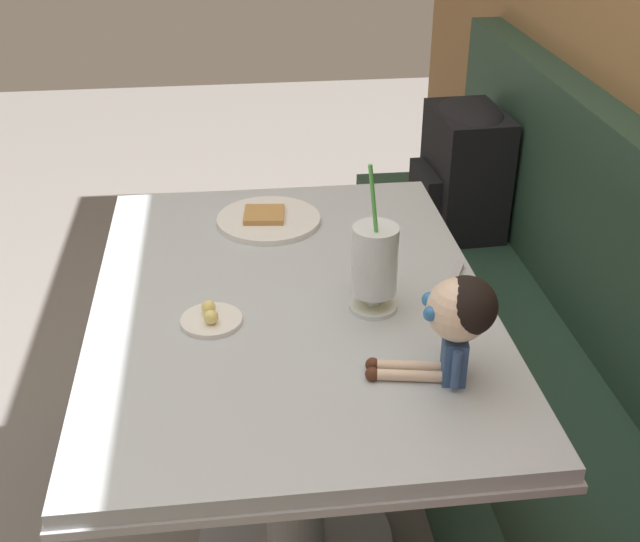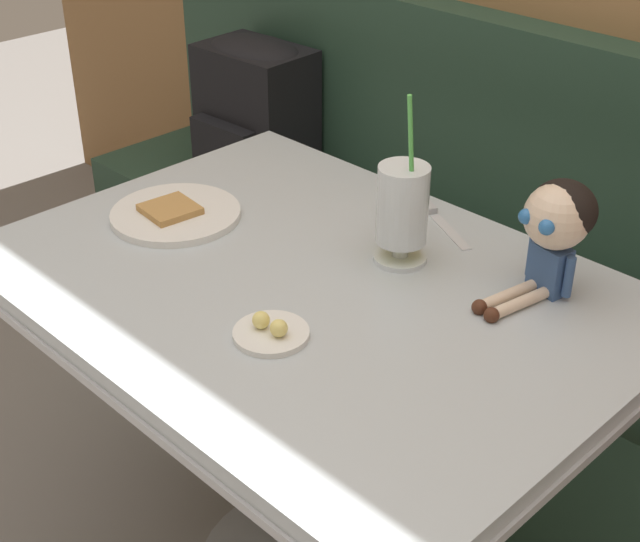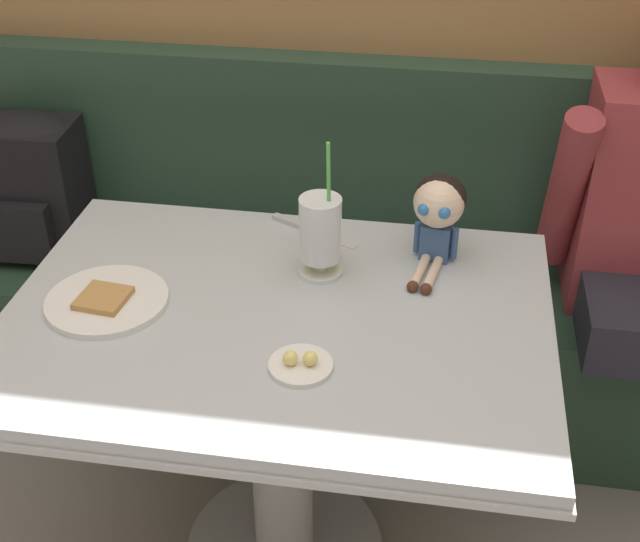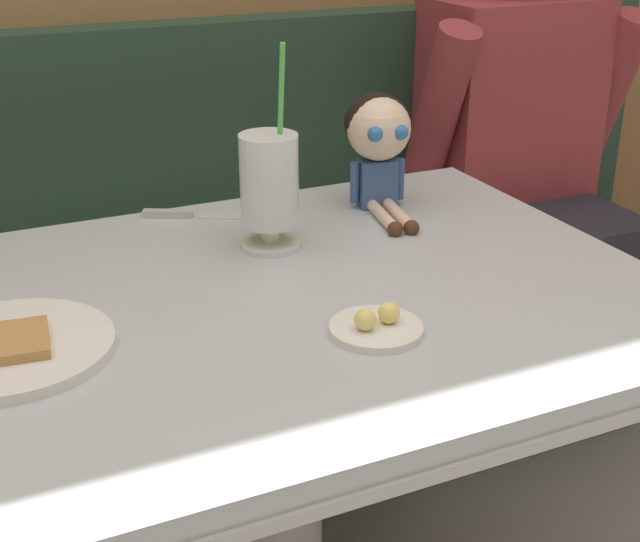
% 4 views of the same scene
% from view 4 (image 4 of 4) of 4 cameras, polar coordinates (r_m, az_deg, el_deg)
% --- Properties ---
extents(booth_bench, '(2.60, 0.48, 1.00)m').
position_cam_4_polar(booth_bench, '(1.94, -9.83, -5.30)').
color(booth_bench, '#233D2D').
rests_on(booth_bench, ground).
extents(diner_table, '(1.11, 0.81, 0.74)m').
position_cam_4_polar(diner_table, '(1.31, -2.97, -9.27)').
color(diner_table, '#B2BCC1').
rests_on(diner_table, ground).
extents(toast_plate, '(0.25, 0.25, 0.03)m').
position_cam_4_polar(toast_plate, '(1.13, -19.45, -4.68)').
color(toast_plate, white).
rests_on(toast_plate, diner_table).
extents(milkshake_glass, '(0.10, 0.10, 0.32)m').
position_cam_4_polar(milkshake_glass, '(1.34, -3.30, 5.59)').
color(milkshake_glass, silver).
rests_on(milkshake_glass, diner_table).
extents(butter_saucer, '(0.12, 0.12, 0.04)m').
position_cam_4_polar(butter_saucer, '(1.11, 3.67, -3.58)').
color(butter_saucer, white).
rests_on(butter_saucer, diner_table).
extents(butter_knife, '(0.22, 0.12, 0.01)m').
position_cam_4_polar(butter_knife, '(1.51, -8.58, 3.63)').
color(butter_knife, silver).
rests_on(butter_knife, diner_table).
extents(seated_doll, '(0.13, 0.23, 0.20)m').
position_cam_4_polar(seated_doll, '(1.52, 3.82, 8.81)').
color(seated_doll, '#385689').
rests_on(seated_doll, diner_table).
extents(diner_patron, '(0.55, 0.48, 0.81)m').
position_cam_4_polar(diner_patron, '(2.09, 12.62, 8.97)').
color(diner_patron, maroon).
rests_on(diner_patron, booth_bench).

